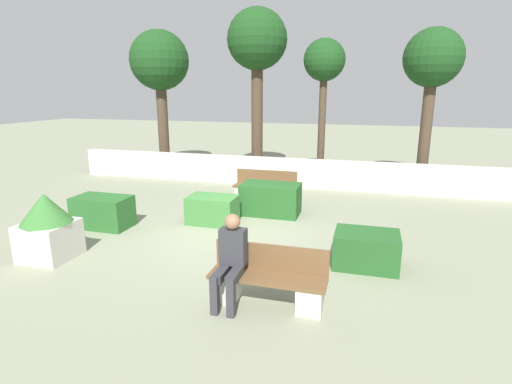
{
  "coord_description": "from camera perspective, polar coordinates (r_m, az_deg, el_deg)",
  "views": [
    {
      "loc": [
        2.74,
        -7.63,
        3.06
      ],
      "look_at": [
        0.44,
        0.5,
        0.9
      ],
      "focal_mm": 28.0,
      "sensor_mm": 36.0,
      "label": 1
    }
  ],
  "objects": [
    {
      "name": "tree_rightmost",
      "position": [
        13.77,
        23.92,
        16.46
      ],
      "size": [
        1.77,
        1.77,
        4.9
      ],
      "color": "#473828",
      "rests_on": "ground_plane"
    },
    {
      "name": "person_seated_man",
      "position": [
        5.82,
        -3.66,
        -9.12
      ],
      "size": [
        0.38,
        0.63,
        1.35
      ],
      "color": "#333338",
      "rests_on": "ground_plane"
    },
    {
      "name": "tree_center_left",
      "position": [
        14.55,
        0.16,
        20.26
      ],
      "size": [
        2.07,
        2.07,
        5.79
      ],
      "color": "#473828",
      "rests_on": "ground_plane"
    },
    {
      "name": "perimeter_wall",
      "position": [
        13.09,
        3.42,
        2.87
      ],
      "size": [
        14.48,
        0.3,
        0.93
      ],
      "color": "beige",
      "rests_on": "ground_plane"
    },
    {
      "name": "hedge_block_near_right",
      "position": [
        9.8,
        -21.03,
        -2.66
      ],
      "size": [
        1.27,
        0.75,
        0.71
      ],
      "color": "#286028",
      "rests_on": "ground_plane"
    },
    {
      "name": "bench_front",
      "position": [
        5.98,
        1.68,
        -12.94
      ],
      "size": [
        1.72,
        0.49,
        0.85
      ],
      "color": "brown",
      "rests_on": "ground_plane"
    },
    {
      "name": "ground_plane",
      "position": [
        8.67,
        -3.71,
        -6.37
      ],
      "size": [
        60.0,
        60.0,
        0.0
      ],
      "primitive_type": "plane",
      "color": "gray"
    },
    {
      "name": "hedge_block_mid_right",
      "position": [
        10.08,
        2.1,
        -1.01
      ],
      "size": [
        1.45,
        0.83,
        0.79
      ],
      "color": "#235623",
      "rests_on": "ground_plane"
    },
    {
      "name": "tree_leftmost",
      "position": [
        15.88,
        -13.61,
        17.38
      ],
      "size": [
        2.17,
        2.17,
        5.21
      ],
      "color": "#473828",
      "rests_on": "ground_plane"
    },
    {
      "name": "hedge_block_near_left",
      "position": [
        9.48,
        -6.21,
        -2.52
      ],
      "size": [
        1.13,
        0.75,
        0.65
      ],
      "color": "#3D7A38",
      "rests_on": "ground_plane"
    },
    {
      "name": "tree_center_right",
      "position": [
        13.82,
        9.72,
        17.39
      ],
      "size": [
        1.36,
        1.36,
        4.7
      ],
      "color": "#473828",
      "rests_on": "ground_plane"
    },
    {
      "name": "hedge_block_mid_left",
      "position": [
        7.44,
        15.47,
        -7.91
      ],
      "size": [
        1.12,
        0.84,
        0.62
      ],
      "color": "#235623",
      "rests_on": "ground_plane"
    },
    {
      "name": "bench_left_side",
      "position": [
        11.29,
        1.27,
        0.32
      ],
      "size": [
        1.76,
        0.49,
        0.85
      ],
      "rotation": [
        0.0,
        0.0,
        0.09
      ],
      "color": "brown",
      "rests_on": "ground_plane"
    },
    {
      "name": "planter_corner_left",
      "position": [
        8.33,
        -27.66,
        -4.25
      ],
      "size": [
        0.92,
        0.92,
        1.25
      ],
      "color": "beige",
      "rests_on": "ground_plane"
    }
  ]
}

